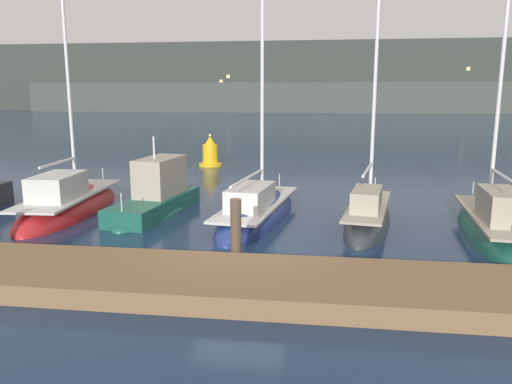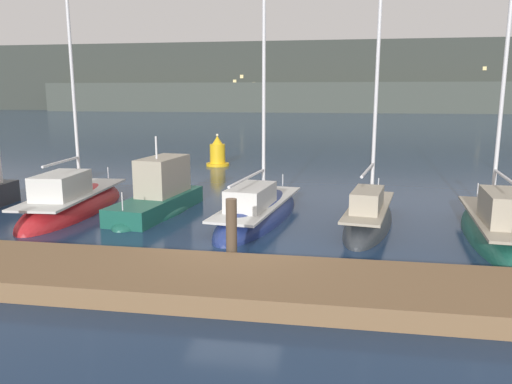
% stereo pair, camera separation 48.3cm
% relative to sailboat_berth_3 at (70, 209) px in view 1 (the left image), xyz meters
% --- Properties ---
extents(ground_plane, '(400.00, 400.00, 0.00)m').
position_rel_sailboat_berth_3_xyz_m(ground_plane, '(7.15, -4.24, -0.14)').
color(ground_plane, '#192D4C').
extents(dock, '(35.80, 2.80, 0.45)m').
position_rel_sailboat_berth_3_xyz_m(dock, '(7.15, -6.57, 0.09)').
color(dock, brown).
rests_on(dock, ground).
extents(mooring_pile_2, '(0.28, 0.28, 1.76)m').
position_rel_sailboat_berth_3_xyz_m(mooring_pile_2, '(7.15, -4.92, 0.75)').
color(mooring_pile_2, '#4C3D2D').
rests_on(mooring_pile_2, ground).
extents(sailboat_berth_3, '(2.57, 7.37, 9.27)m').
position_rel_sailboat_berth_3_xyz_m(sailboat_berth_3, '(0.00, 0.00, 0.00)').
color(sailboat_berth_3, red).
rests_on(sailboat_berth_3, ground).
extents(motorboat_berth_4, '(2.39, 5.63, 3.35)m').
position_rel_sailboat_berth_3_xyz_m(motorboat_berth_4, '(3.24, 0.32, 0.23)').
color(motorboat_berth_4, '#195647').
rests_on(motorboat_berth_4, ground).
extents(sailboat_berth_5, '(2.92, 7.58, 11.08)m').
position_rel_sailboat_berth_3_xyz_m(sailboat_berth_5, '(7.02, 0.04, -0.01)').
color(sailboat_berth_5, navy).
rests_on(sailboat_berth_5, ground).
extents(sailboat_berth_6, '(2.44, 6.24, 8.67)m').
position_rel_sailboat_berth_3_xyz_m(sailboat_berth_6, '(10.82, -0.27, 0.00)').
color(sailboat_berth_6, '#2D3338').
rests_on(sailboat_berth_6, ground).
extents(sailboat_berth_7, '(2.19, 6.96, 9.59)m').
position_rel_sailboat_berth_3_xyz_m(sailboat_berth_7, '(14.50, -1.21, 0.03)').
color(sailboat_berth_7, '#195647').
rests_on(sailboat_berth_7, ground).
extents(channel_buoy, '(1.39, 1.39, 1.94)m').
position_rel_sailboat_berth_3_xyz_m(channel_buoy, '(2.49, 12.44, 0.58)').
color(channel_buoy, gold).
rests_on(channel_buoy, ground).
extents(hillside_backdrop, '(240.00, 23.00, 16.11)m').
position_rel_sailboat_berth_3_xyz_m(hillside_backdrop, '(7.82, 108.12, 7.28)').
color(hillside_backdrop, '#333833').
rests_on(hillside_backdrop, ground).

